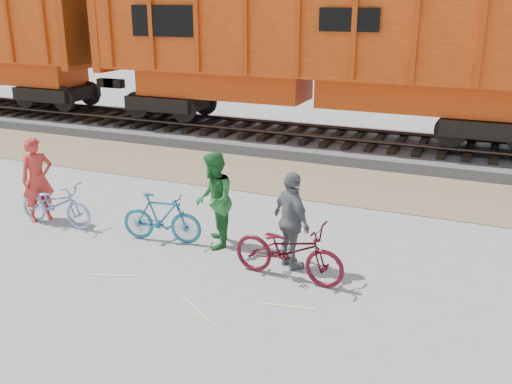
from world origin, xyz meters
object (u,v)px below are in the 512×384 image
Objects in this scene: bicycle_blue at (56,204)px; person_man at (214,200)px; bicycle_maroon at (289,250)px; person_woman at (292,221)px; person_solo at (37,179)px; hopper_car_center at (315,47)px; bicycle_teal at (162,218)px.

person_man reaches higher than bicycle_blue.
person_woman reaches higher than bicycle_maroon.
person_man is at bearing -55.88° from person_solo.
person_solo is at bearing 78.61° from bicycle_blue.
hopper_car_center is 8.18× the size of bicycle_blue.
bicycle_teal reaches higher than bicycle_blue.
person_solo is (-5.59, 0.46, 0.37)m from bicycle_maroon.
person_man is at bearing 28.08° from person_woman.
person_woman is (2.34, -8.34, -2.16)m from hopper_car_center.
hopper_car_center is 8.62m from bicycle_teal.
bicycle_blue is at bearing -107.56° from hopper_car_center.
person_man is (0.74, -8.04, -2.12)m from hopper_car_center.
person_woman reaches higher than bicycle_teal.
bicycle_teal is 0.88× the size of person_man.
hopper_car_center is 8.30× the size of person_woman.
bicycle_maroon is at bearing -64.15° from person_solo.
bicycle_teal is at bearing -91.80° from hopper_car_center.
person_solo is 1.03× the size of person_woman.
hopper_car_center reaches higher than person_woman.
person_solo is at bearing 38.16° from person_woman.
hopper_car_center is 9.42m from bicycle_maroon.
bicycle_maroon is (5.09, -0.36, 0.05)m from bicycle_blue.
person_solo is at bearing 89.38° from bicycle_maroon.
bicycle_maroon is at bearing -109.77° from bicycle_teal.
bicycle_teal is 2.92m from person_solo.
bicycle_teal is at bearing -103.76° from person_man.
bicycle_maroon is 5.63m from person_solo.
bicycle_blue is (-2.65, -8.38, -2.56)m from hopper_car_center.
bicycle_blue is 2.40m from bicycle_teal.
person_man is 1.63m from person_woman.
person_man is at bearing -87.90° from bicycle_teal.
person_woman is (1.60, -0.30, -0.04)m from person_man.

